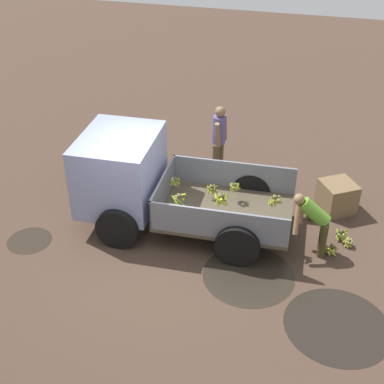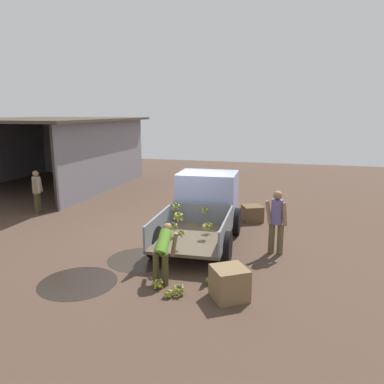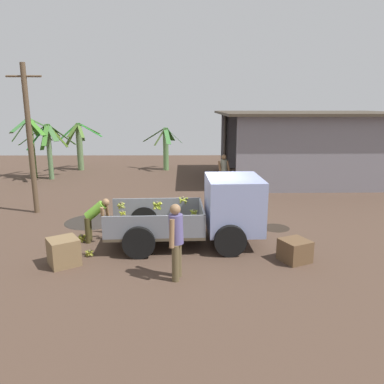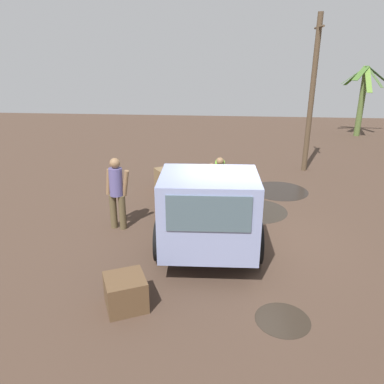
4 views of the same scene
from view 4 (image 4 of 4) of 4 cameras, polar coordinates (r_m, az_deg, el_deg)
ground at (r=8.46m, az=7.19°, el=-7.94°), size 36.00×36.00×0.00m
mud_patch_0 at (r=11.84m, az=13.11°, el=0.19°), size 1.76×1.76×0.01m
mud_patch_1 at (r=10.25m, az=9.66°, el=-2.80°), size 1.70×1.70×0.01m
mud_patch_2 at (r=6.47m, az=13.64°, el=-18.40°), size 0.88×0.88×0.01m
cargo_truck at (r=7.54m, az=2.56°, el=-2.95°), size 4.31×2.27×1.90m
utility_pole at (r=13.67m, az=17.81°, el=13.99°), size 1.19×0.18×5.21m
banana_palm_2 at (r=20.88m, az=24.48°, el=12.88°), size 2.44×2.53×3.41m
person_foreground_visitor at (r=8.96m, az=-11.42°, el=0.26°), size 0.39×0.63×1.75m
person_worker_loading at (r=10.91m, az=4.22°, el=3.08°), size 0.73×0.62×1.27m
banana_bunch_on_ground_0 at (r=11.67m, az=1.60°, el=1.09°), size 0.26×0.26×0.24m
banana_bunch_on_ground_1 at (r=11.11m, az=-1.44°, el=-0.07°), size 0.24×0.24×0.18m
banana_bunch_on_ground_2 at (r=11.80m, az=2.54°, el=1.14°), size 0.21×0.22×0.19m
banana_bunch_on_ground_3 at (r=11.50m, az=4.09°, el=0.71°), size 0.26×0.25×0.22m
wooden_crate_0 at (r=11.56m, az=-3.62°, el=1.93°), size 0.93×0.93×0.67m
wooden_crate_1 at (r=6.51m, az=-10.09°, el=-14.81°), size 0.86×0.86×0.55m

